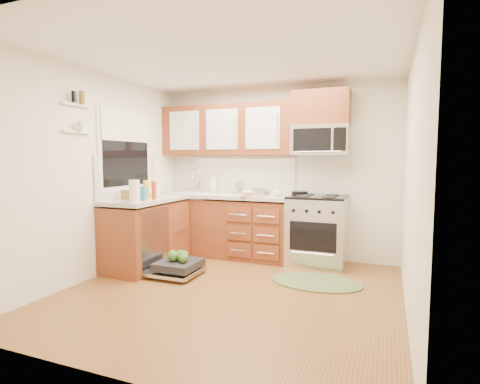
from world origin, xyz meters
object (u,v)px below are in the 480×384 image
at_px(microwave, 320,140).
at_px(skillet, 300,193).
at_px(dishwasher, 176,268).
at_px(stock_pot, 258,192).
at_px(bowl_a, 252,193).
at_px(rug, 316,282).
at_px(cutting_board, 252,196).
at_px(range, 317,230).
at_px(cup, 278,193).
at_px(upper_cabinets, 227,130).
at_px(bowl_b, 259,191).
at_px(sink, 192,201).
at_px(paper_towel_roll, 134,191).

relative_size(microwave, skillet, 3.29).
height_order(dishwasher, stock_pot, stock_pot).
height_order(microwave, bowl_a, microwave).
relative_size(rug, bowl_a, 3.71).
distance_m(stock_pot, cutting_board, 0.12).
height_order(range, cup, cup).
relative_size(cutting_board, cup, 2.31).
height_order(upper_cabinets, microwave, upper_cabinets).
relative_size(dishwasher, cup, 5.31).
height_order(stock_pot, cup, stock_pot).
bearing_deg(range, cutting_board, -166.48).
bearing_deg(cutting_board, cup, 18.43).
xyz_separation_m(cutting_board, bowl_b, (-0.03, 0.38, 0.03)).
bearing_deg(stock_pot, sink, 174.74).
height_order(rug, cutting_board, cutting_board).
bearing_deg(upper_cabinets, paper_towel_roll, -108.79).
relative_size(cutting_board, bowl_b, 1.07).
xyz_separation_m(microwave, bowl_b, (-0.90, 0.05, -0.73)).
bearing_deg(dishwasher, rug, 12.11).
xyz_separation_m(range, bowl_a, (-0.90, -0.10, 0.48)).
relative_size(microwave, bowl_a, 2.67).
distance_m(cutting_board, bowl_a, 0.12).
bearing_deg(stock_pot, cutting_board, -120.27).
bearing_deg(stock_pot, dishwasher, -125.41).
xyz_separation_m(bowl_a, bowl_b, (0.00, 0.27, 0.01)).
xyz_separation_m(microwave, stock_pot, (-0.82, -0.23, -0.71)).
bearing_deg(paper_towel_roll, dishwasher, 34.48).
height_order(upper_cabinets, dishwasher, upper_cabinets).
height_order(microwave, sink, microwave).
bearing_deg(upper_cabinets, dishwasher, -96.04).
xyz_separation_m(rug, bowl_b, (-1.03, 0.94, 0.96)).
distance_m(skillet, bowl_a, 0.67).
xyz_separation_m(range, paper_towel_roll, (-1.93, -1.40, 0.59)).
xyz_separation_m(dishwasher, bowl_b, (0.64, 1.30, 0.87)).
bearing_deg(microwave, dishwasher, -140.93).
distance_m(microwave, skillet, 0.78).
height_order(sink, cup, cup).
xyz_separation_m(range, microwave, (0.00, 0.12, 1.23)).
height_order(range, cutting_board, range).
bearing_deg(stock_pot, bowl_a, 171.84).
height_order(cutting_board, paper_towel_roll, paper_towel_roll).
relative_size(range, rug, 0.90).
bearing_deg(skillet, paper_towel_roll, -136.88).
bearing_deg(microwave, sink, -176.15).
bearing_deg(range, sink, -179.70).
bearing_deg(bowl_a, bowl_b, 89.99).
distance_m(sink, skillet, 1.67).
xyz_separation_m(microwave, bowl_a, (-0.90, -0.22, -0.74)).
height_order(microwave, paper_towel_roll, microwave).
bearing_deg(dishwasher, cup, 45.56).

